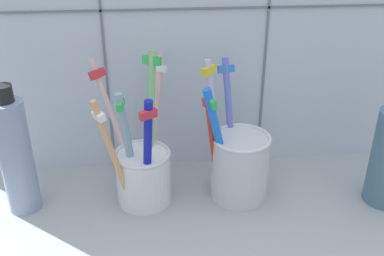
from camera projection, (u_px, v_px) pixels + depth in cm
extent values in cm
cube|color=#9EA3A8|center=(193.00, 213.00, 58.96)|extent=(64.00, 22.00, 2.00)
cube|color=silver|center=(185.00, 24.00, 59.55)|extent=(64.00, 2.00, 45.00)
cube|color=slate|center=(102.00, 28.00, 57.75)|extent=(0.30, 0.20, 45.00)
cube|color=slate|center=(268.00, 25.00, 59.40)|extent=(0.30, 0.20, 45.00)
cube|color=slate|center=(186.00, 9.00, 57.54)|extent=(64.00, 0.20, 0.30)
cylinder|color=white|center=(144.00, 177.00, 58.33)|extent=(6.99, 6.99, 6.95)
torus|color=silver|center=(142.00, 154.00, 56.71)|extent=(7.14, 7.14, 0.50)
cylinder|color=beige|center=(155.00, 122.00, 60.18)|extent=(3.40, 6.61, 17.37)
cube|color=white|center=(159.00, 68.00, 58.92)|extent=(2.25, 1.75, 1.12)
cylinder|color=beige|center=(117.00, 127.00, 58.82)|extent=(6.19, 4.91, 17.33)
cube|color=#E5333F|center=(97.00, 74.00, 56.81)|extent=(2.16, 2.34, 1.29)
cylinder|color=#8FB3C2|center=(129.00, 149.00, 55.96)|extent=(2.66, 1.19, 14.95)
cube|color=green|center=(120.00, 105.00, 53.15)|extent=(1.03, 2.30, 0.93)
cylinder|color=#141BB6|center=(148.00, 158.00, 53.98)|extent=(2.25, 2.89, 15.18)
cube|color=#E5333F|center=(148.00, 114.00, 50.69)|extent=(2.17, 1.68, 1.03)
cylinder|color=#88CA87|center=(151.00, 125.00, 57.68)|extent=(2.42, 4.00, 18.82)
cube|color=green|center=(152.00, 60.00, 54.96)|extent=(2.45, 1.68, 1.14)
cylinder|color=#E2A56C|center=(114.00, 158.00, 53.30)|extent=(4.16, 3.07, 15.87)
cube|color=white|center=(99.00, 116.00, 49.78)|extent=(1.82, 2.06, 1.00)
cylinder|color=silver|center=(240.00, 167.00, 58.91)|extent=(7.40, 7.40, 8.60)
torus|color=silver|center=(242.00, 138.00, 56.91)|extent=(7.53, 7.53, 0.50)
cylinder|color=red|center=(213.00, 147.00, 56.64)|extent=(2.83, 1.76, 14.83)
cube|color=#E5333F|center=(208.00, 104.00, 53.54)|extent=(1.46, 2.13, 1.10)
cylinder|color=#686DDC|center=(230.00, 125.00, 59.67)|extent=(2.07, 6.36, 16.97)
cube|color=blue|center=(226.00, 69.00, 58.29)|extent=(2.29, 1.30, 1.09)
cylinder|color=silver|center=(215.00, 129.00, 57.57)|extent=(3.03, 2.71, 17.93)
cube|color=yellow|center=(209.00, 70.00, 54.54)|extent=(2.16, 2.33, 1.06)
cylinder|color=#1E74F6|center=(220.00, 146.00, 56.05)|extent=(4.95, 2.50, 15.86)
cube|color=green|center=(210.00, 102.00, 52.67)|extent=(1.58, 2.56, 1.21)
cylinder|color=#8D9CBD|center=(16.00, 157.00, 55.12)|extent=(4.00, 4.00, 14.76)
cylinder|color=black|center=(3.00, 94.00, 51.23)|extent=(2.20, 2.20, 2.00)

